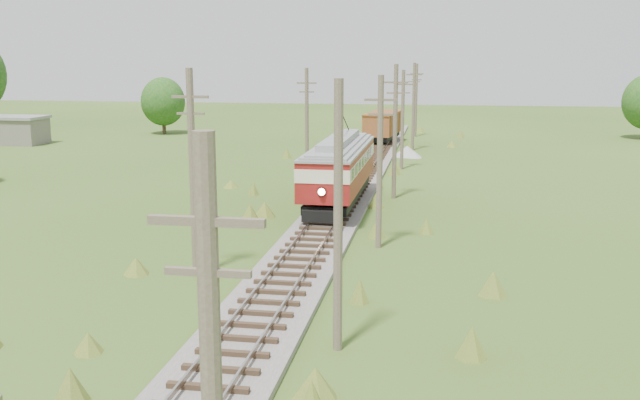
% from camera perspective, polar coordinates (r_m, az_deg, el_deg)
% --- Properties ---
extents(railbed_main, '(3.60, 96.00, 0.57)m').
position_cam_1_polar(railbed_main, '(51.97, 2.61, 1.10)').
color(railbed_main, '#605B54').
rests_on(railbed_main, ground).
extents(switch_marker, '(0.45, 0.06, 1.08)m').
position_cam_1_polar(switch_marker, '(21.26, -9.08, -13.24)').
color(switch_marker, black).
rests_on(switch_marker, ground).
extents(streetcar, '(3.13, 13.32, 6.07)m').
position_cam_1_polar(streetcar, '(44.76, 1.55, 2.81)').
color(streetcar, black).
rests_on(streetcar, ground).
extents(gondola, '(3.88, 9.28, 2.99)m').
position_cam_1_polar(gondola, '(78.89, 5.10, 6.03)').
color(gondola, black).
rests_on(gondola, ground).
extents(gravel_pile, '(2.84, 3.02, 1.03)m').
position_cam_1_polar(gravel_pile, '(69.46, 7.06, 3.86)').
color(gravel_pile, gray).
rests_on(gravel_pile, ground).
extents(utility_pole_r_1, '(0.30, 0.30, 8.80)m').
position_cam_1_polar(utility_pole_r_1, '(22.55, 1.46, -1.53)').
color(utility_pole_r_1, brown).
rests_on(utility_pole_r_1, ground).
extents(utility_pole_r_2, '(1.60, 0.30, 8.60)m').
position_cam_1_polar(utility_pole_r_2, '(35.24, 4.80, 3.15)').
color(utility_pole_r_2, brown).
rests_on(utility_pole_r_2, ground).
extents(utility_pole_r_3, '(1.60, 0.30, 9.00)m').
position_cam_1_polar(utility_pole_r_3, '(48.10, 6.02, 5.56)').
color(utility_pole_r_3, brown).
rests_on(utility_pole_r_3, ground).
extents(utility_pole_r_4, '(1.60, 0.30, 8.40)m').
position_cam_1_polar(utility_pole_r_4, '(61.06, 6.62, 6.48)').
color(utility_pole_r_4, brown).
rests_on(utility_pole_r_4, ground).
extents(utility_pole_r_5, '(1.60, 0.30, 8.90)m').
position_cam_1_polar(utility_pole_r_5, '(73.97, 7.49, 7.49)').
color(utility_pole_r_5, brown).
rests_on(utility_pole_r_5, ground).
extents(utility_pole_r_6, '(1.60, 0.30, 8.70)m').
position_cam_1_polar(utility_pole_r_6, '(86.95, 7.70, 7.98)').
color(utility_pole_r_6, brown).
rests_on(utility_pole_r_6, ground).
extents(utility_pole_l_a, '(1.60, 0.30, 9.00)m').
position_cam_1_polar(utility_pole_l_a, '(30.96, -10.15, 2.25)').
color(utility_pole_l_a, brown).
rests_on(utility_pole_l_a, ground).
extents(utility_pole_l_b, '(1.60, 0.30, 8.60)m').
position_cam_1_polar(utility_pole_l_b, '(57.98, -1.06, 6.39)').
color(utility_pole_l_b, brown).
rests_on(utility_pole_l_b, ground).
extents(tree_mid_a, '(5.46, 5.46, 7.03)m').
position_cam_1_polar(tree_mid_a, '(91.56, -12.45, 7.70)').
color(tree_mid_a, '#38281C').
rests_on(tree_mid_a, ground).
extents(shed, '(6.40, 4.40, 3.10)m').
position_cam_1_polar(shed, '(85.71, -23.15, 5.18)').
color(shed, slate).
rests_on(shed, ground).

